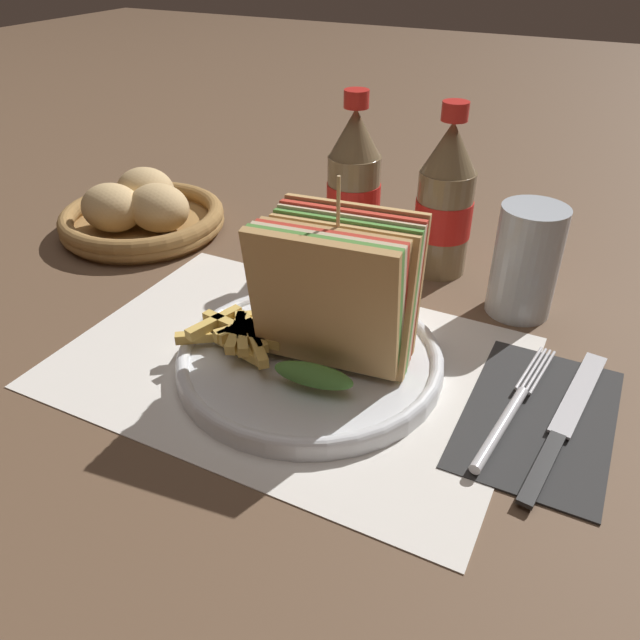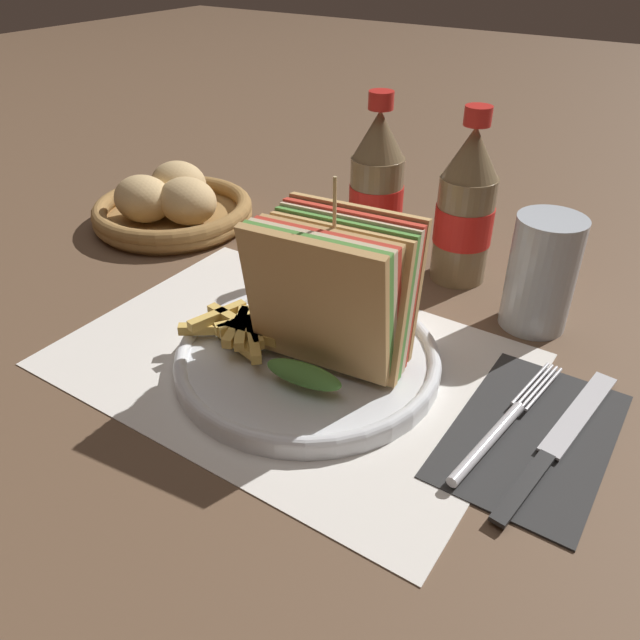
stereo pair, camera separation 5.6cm
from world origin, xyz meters
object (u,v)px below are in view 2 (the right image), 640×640
Objects in this scene: fork at (499,429)px; knife at (558,442)px; coke_bottle_near at (377,188)px; glass_near at (540,280)px; bread_basket at (172,207)px; club_sandwich at (333,296)px; coke_bottle_far at (465,210)px; plate_main at (308,357)px.

knife is (0.04, 0.01, -0.00)m from fork.
glass_near is (0.21, -0.05, -0.03)m from coke_bottle_near.
coke_bottle_near reaches higher than bread_basket.
club_sandwich reaches higher than knife.
bread_basket is (-0.37, -0.07, -0.06)m from coke_bottle_far.
coke_bottle_near is 0.22m from glass_near.
coke_bottle_far is 1.66× the size of glass_near.
plate_main is at bearing -128.52° from glass_near.
plate_main is at bearing -171.01° from fork.
knife is 1.81× the size of glass_near.
coke_bottle_far reaches higher than fork.
coke_bottle_near reaches higher than glass_near.
fork is 0.94× the size of coke_bottle_far.
knife is 1.09× the size of coke_bottle_near.
knife is 0.57m from bread_basket.
plate_main is 1.34× the size of fork.
coke_bottle_near is 1.66× the size of glass_near.
club_sandwich is 0.25m from coke_bottle_near.
knife is at bearing 26.10° from fork.
coke_bottle_far reaches higher than glass_near.
plate_main reaches higher than knife.
glass_near reaches higher than knife.
plate_main is 0.24m from glass_near.
club_sandwich is 0.23m from coke_bottle_far.
coke_bottle_near is at bearing 179.03° from coke_bottle_far.
coke_bottle_far reaches higher than bread_basket.
glass_near is at bearing -26.15° from coke_bottle_far.
coke_bottle_near reaches higher than club_sandwich.
club_sandwich is 0.87× the size of coke_bottle_far.
coke_bottle_far reaches higher than plate_main.
bread_basket is at bearing -177.36° from glass_near.
bread_basket reaches higher than knife.
coke_bottle_near is (-0.24, 0.23, 0.07)m from fork.
club_sandwich is 0.39m from bread_basket.
coke_bottle_far is (-0.13, 0.23, 0.07)m from fork.
coke_bottle_near is at bearing 149.72° from knife.
coke_bottle_far is 0.12m from glass_near.
club_sandwich reaches higher than plate_main.
plate_main is 1.26× the size of coke_bottle_far.
glass_near is (-0.07, 0.16, 0.04)m from knife.
club_sandwich is at bearing -124.51° from glass_near.
glass_near is at bearing 51.48° from plate_main.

